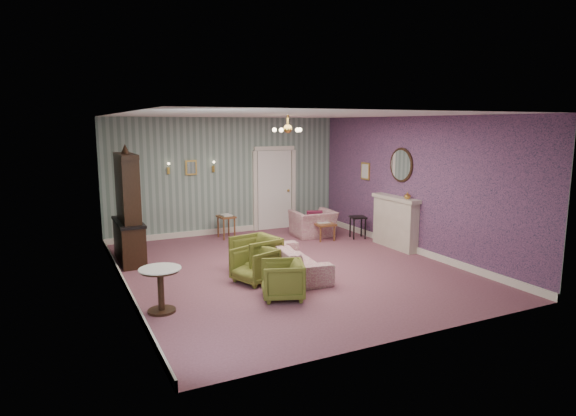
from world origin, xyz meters
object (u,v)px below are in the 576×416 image
dresser (127,205)px  side_table_black (358,227)px  olive_chair_b (255,263)px  coffee_table (321,230)px  fireplace (395,222)px  olive_chair_c (256,253)px  olive_chair_a (282,278)px  wingback_chair (313,219)px  pedestal_table (161,290)px  sofa_chintz (295,254)px

dresser → side_table_black: size_ratio=4.30×
side_table_black → olive_chair_b: bearing=-150.1°
coffee_table → fireplace: bearing=-55.2°
dresser → coffee_table: bearing=0.8°
side_table_black → olive_chair_c: bearing=-155.0°
olive_chair_a → wingback_chair: wingback_chair is taller
dresser → fireplace: dresser is taller
olive_chair_a → side_table_black: size_ratio=1.23×
wingback_chair → pedestal_table: size_ratio=1.46×
sofa_chintz → dresser: size_ratio=0.84×
sofa_chintz → dresser: bearing=56.8°
dresser → fireplace: size_ratio=1.65×
olive_chair_b → sofa_chintz: bearing=78.6°
side_table_black → dresser: bearing=176.9°
olive_chair_a → olive_chair_b: bearing=-154.6°
sofa_chintz → fireplace: 2.99m
sofa_chintz → coffee_table: bearing=-33.3°
olive_chair_a → fireplace: bearing=136.9°
olive_chair_c → dresser: size_ratio=0.33×
fireplace → coffee_table: bearing=124.8°
olive_chair_b → dresser: 3.01m
pedestal_table → side_table_black: bearing=27.2°
sofa_chintz → olive_chair_b: bearing=105.7°
coffee_table → side_table_black: 0.89m
sofa_chintz → side_table_black: size_ratio=3.59×
sofa_chintz → pedestal_table: (-2.62, -0.83, -0.04)m
fireplace → side_table_black: bearing=101.4°
olive_chair_b → wingback_chair: bearing=114.4°
wingback_chair → dresser: (-4.41, -0.37, 0.72)m
wingback_chair → pedestal_table: (-4.41, -3.36, -0.09)m
olive_chair_a → olive_chair_c: 1.44m
olive_chair_a → side_table_black: bearing=151.1°
fireplace → side_table_black: fireplace is taller
olive_chair_c → sofa_chintz: size_ratio=0.40×
side_table_black → pedestal_table: (-5.28, -2.71, 0.07)m
olive_chair_a → olive_chair_b: 0.95m
sofa_chintz → coffee_table: 2.91m
dresser → olive_chair_c: bearing=-42.7°
dresser → wingback_chair: bearing=4.6°
sofa_chintz → wingback_chair: size_ratio=1.95×
wingback_chair → side_table_black: (0.87, -0.65, -0.16)m
side_table_black → coffee_table: bearing=155.9°
sofa_chintz → fireplace: (2.89, 0.75, 0.20)m
dresser → pedestal_table: size_ratio=3.42×
dresser → olive_chair_a: bearing=-60.5°
sofa_chintz → wingback_chair: (1.79, 2.53, 0.05)m
olive_chair_a → wingback_chair: 4.43m
olive_chair_c → coffee_table: 3.14m
side_table_black → pedestal_table: 5.94m
olive_chair_b → side_table_black: olive_chair_b is taller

